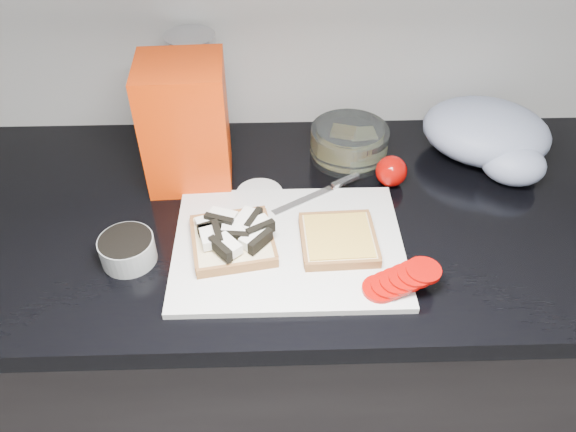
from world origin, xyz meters
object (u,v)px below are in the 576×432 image
object	(u,v)px
bread_bag	(186,124)
glass_bowl	(349,143)
steel_canister	(196,90)
cutting_board	(289,246)

from	to	relation	value
bread_bag	glass_bowl	bearing A→B (deg)	7.28
glass_bowl	steel_canister	xyz separation A→B (m)	(-0.32, 0.08, 0.09)
glass_bowl	steel_canister	bearing A→B (deg)	166.40
cutting_board	bread_bag	world-z (taller)	bread_bag
cutting_board	bread_bag	xyz separation A→B (m)	(-0.19, 0.21, 0.12)
bread_bag	steel_canister	distance (m)	0.13
cutting_board	glass_bowl	distance (m)	0.30
cutting_board	steel_canister	bearing A→B (deg)	117.56
bread_bag	cutting_board	bearing A→B (deg)	-51.57
glass_bowl	bread_bag	distance (m)	0.34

